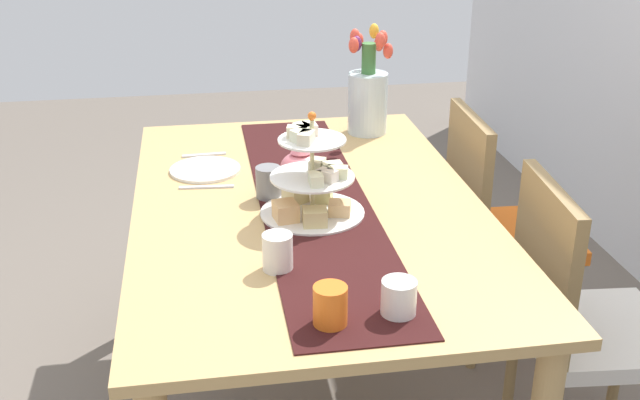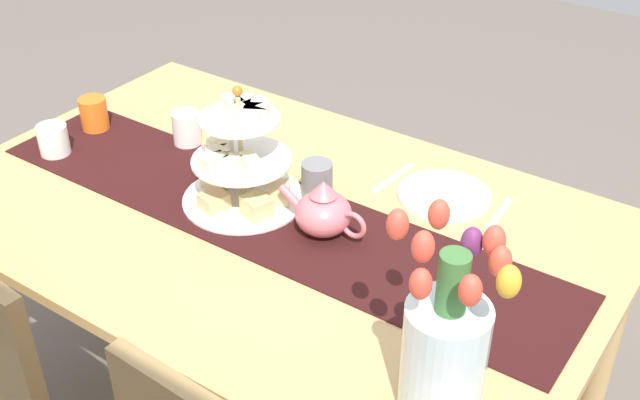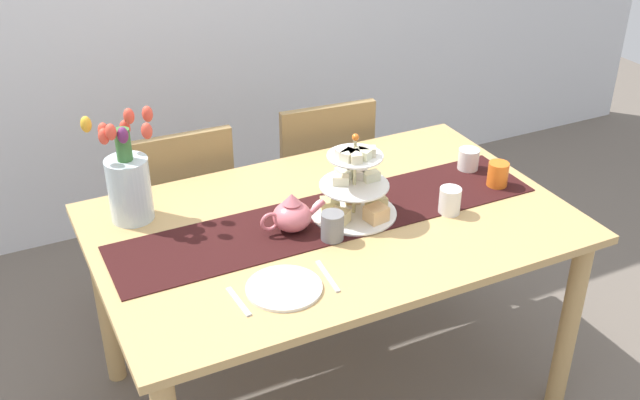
{
  "view_description": "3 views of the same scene",
  "coord_description": "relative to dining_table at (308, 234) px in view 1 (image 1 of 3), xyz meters",
  "views": [
    {
      "loc": [
        2.08,
        -0.31,
        1.72
      ],
      "look_at": [
        0.09,
        0.02,
        0.82
      ],
      "focal_mm": 43.62,
      "sensor_mm": 36.0,
      "label": 1
    },
    {
      "loc": [
        -0.99,
        1.24,
        1.86
      ],
      "look_at": [
        -0.09,
        -0.07,
        0.81
      ],
      "focal_mm": 44.92,
      "sensor_mm": 36.0,
      "label": 2
    },
    {
      "loc": [
        -1.03,
        -2.0,
        2.13
      ],
      "look_at": [
        -0.03,
        0.04,
        0.84
      ],
      "focal_mm": 42.81,
      "sensor_mm": 36.0,
      "label": 3
    }
  ],
  "objects": [
    {
      "name": "chair_right",
      "position": [
        0.31,
        0.74,
        -0.17
      ],
      "size": [
        0.45,
        0.45,
        0.91
      ],
      "color": "olive",
      "rests_on": "ground_plane"
    },
    {
      "name": "knife_left",
      "position": [
        -0.17,
        -0.29,
        0.11
      ],
      "size": [
        0.03,
        0.17,
        0.01
      ],
      "primitive_type": "cube",
      "rotation": [
        0.0,
        0.0,
        -0.09
      ],
      "color": "silver",
      "rests_on": "dining_table"
    },
    {
      "name": "mug_orange",
      "position": [
        0.66,
        -0.05,
        0.15
      ],
      "size": [
        0.08,
        0.08,
        0.09
      ],
      "primitive_type": "cylinder",
      "color": "orange",
      "rests_on": "dining_table"
    },
    {
      "name": "tiered_cake_stand",
      "position": [
        0.08,
        -0.0,
        0.2
      ],
      "size": [
        0.3,
        0.3,
        0.3
      ],
      "color": "beige",
      "rests_on": "table_runner"
    },
    {
      "name": "mug_white_text",
      "position": [
        0.39,
        -0.13,
        0.15
      ],
      "size": [
        0.08,
        0.08,
        0.09
      ],
      "primitive_type": "cylinder",
      "color": "white",
      "rests_on": "dining_table"
    },
    {
      "name": "cream_jug",
      "position": [
        0.64,
        0.11,
        0.15
      ],
      "size": [
        0.08,
        0.08,
        0.08
      ],
      "primitive_type": "cylinder",
      "color": "white",
      "rests_on": "dining_table"
    },
    {
      "name": "dining_table",
      "position": [
        0.0,
        0.0,
        0.0
      ],
      "size": [
        1.62,
        1.03,
        0.78
      ],
      "color": "tan",
      "rests_on": "ground_plane"
    },
    {
      "name": "chair_left",
      "position": [
        -0.34,
        0.74,
        -0.17
      ],
      "size": [
        0.44,
        0.44,
        0.91
      ],
      "color": "olive",
      "rests_on": "ground_plane"
    },
    {
      "name": "dinner_plate_left",
      "position": [
        -0.31,
        -0.29,
        0.11
      ],
      "size": [
        0.23,
        0.23,
        0.01
      ],
      "primitive_type": "cylinder",
      "color": "white",
      "rests_on": "dining_table"
    },
    {
      "name": "tulip_vase",
      "position": [
        -0.61,
        0.31,
        0.25
      ],
      "size": [
        0.23,
        0.17,
        0.39
      ],
      "color": "silver",
      "rests_on": "dining_table"
    },
    {
      "name": "table_runner",
      "position": [
        0.0,
        0.02,
        0.11
      ],
      "size": [
        1.52,
        0.32,
        0.0
      ],
      "primitive_type": "cube",
      "color": "black",
      "rests_on": "dining_table"
    },
    {
      "name": "fork_left",
      "position": [
        -0.46,
        -0.29,
        0.11
      ],
      "size": [
        0.02,
        0.15,
        0.01
      ],
      "primitive_type": "cube",
      "rotation": [
        0.0,
        0.0,
        0.05
      ],
      "color": "silver",
      "rests_on": "dining_table"
    },
    {
      "name": "teapot",
      "position": [
        -0.15,
        0.0,
        0.16
      ],
      "size": [
        0.24,
        0.13,
        0.14
      ],
      "color": "#D66B75",
      "rests_on": "table_runner"
    },
    {
      "name": "mug_grey",
      "position": [
        -0.06,
        -0.11,
        0.15
      ],
      "size": [
        0.08,
        0.08,
        0.09
      ],
      "primitive_type": "cylinder",
      "color": "slate",
      "rests_on": "table_runner"
    }
  ]
}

